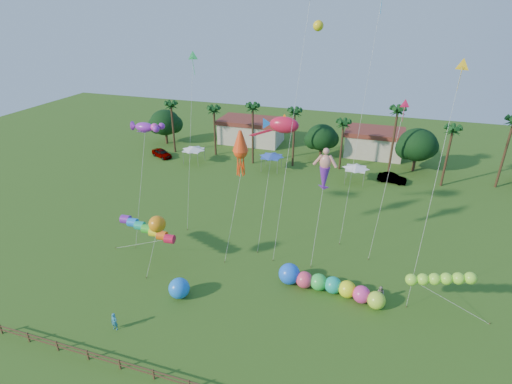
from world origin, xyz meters
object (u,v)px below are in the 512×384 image
(car_b, at_px, (392,178))
(caterpillar_inflatable, at_px, (326,284))
(blue_ball, at_px, (179,288))
(spectator_a, at_px, (114,322))
(car_a, at_px, (162,153))
(spectator_b, at_px, (380,294))

(car_b, bearing_deg, caterpillar_inflatable, 178.05)
(caterpillar_inflatable, xyz_separation_m, blue_ball, (-13.43, -5.09, 0.11))
(car_b, bearing_deg, spectator_a, 159.88)
(car_a, relative_size, spectator_b, 2.75)
(spectator_a, distance_m, blue_ball, 6.52)
(car_a, distance_m, car_b, 40.55)
(car_a, bearing_deg, spectator_b, -99.32)
(caterpillar_inflatable, distance_m, blue_ball, 14.36)
(spectator_a, distance_m, caterpillar_inflatable, 19.89)
(caterpillar_inflatable, bearing_deg, car_a, 146.94)
(spectator_b, distance_m, blue_ball, 19.33)
(spectator_b, bearing_deg, blue_ball, -130.00)
(car_a, relative_size, car_b, 1.03)
(car_a, xyz_separation_m, caterpillar_inflatable, (34.76, -28.50, 0.14))
(car_b, height_order, spectator_b, spectator_b)
(spectator_b, bearing_deg, caterpillar_inflatable, -142.93)
(spectator_a, height_order, caterpillar_inflatable, caterpillar_inflatable)
(car_a, xyz_separation_m, blue_ball, (21.34, -33.60, 0.25))
(spectator_a, xyz_separation_m, caterpillar_inflatable, (16.78, 10.69, 0.06))
(spectator_a, height_order, spectator_b, spectator_a)
(blue_ball, bearing_deg, spectator_b, 16.18)
(car_a, distance_m, blue_ball, 39.80)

